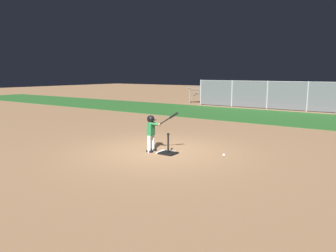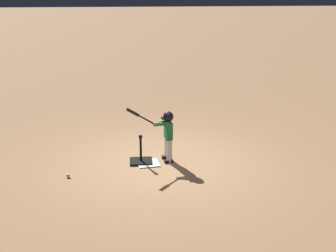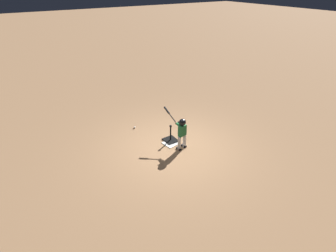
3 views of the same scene
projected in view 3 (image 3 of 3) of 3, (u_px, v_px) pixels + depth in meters
ground_plane at (174, 147)px, 8.60m from camera, size 90.00×90.00×0.00m
home_plate at (171, 143)px, 8.79m from camera, size 0.50×0.50×0.02m
batting_tee at (171, 139)px, 8.91m from camera, size 0.47×0.42×0.60m
batter_child at (181, 130)px, 8.24m from camera, size 0.97×0.35×1.22m
baseball at (135, 127)px, 9.67m from camera, size 0.07×0.07×0.07m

